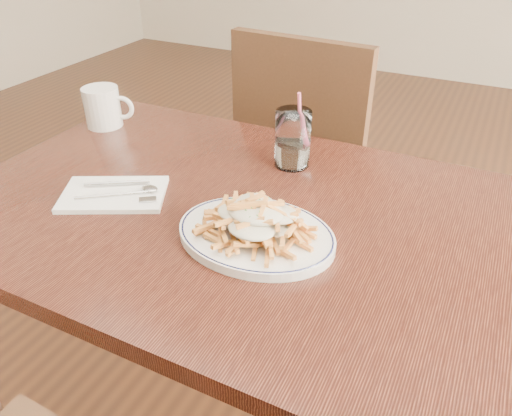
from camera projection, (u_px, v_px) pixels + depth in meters
The scene contains 8 objects.
table at pixel (236, 236), 1.08m from camera, with size 1.20×0.80×0.75m.
chair_far at pixel (309, 155), 1.70m from camera, with size 0.47×0.47×0.96m.
fries_plate at pixel (256, 235), 0.94m from camera, with size 0.36×0.34×0.02m.
loaded_fries at pixel (256, 216), 0.91m from camera, with size 0.25×0.22×0.06m.
napkin at pixel (114, 194), 1.07m from camera, with size 0.22×0.14×0.01m, color white.
cutlery at pixel (115, 189), 1.07m from camera, with size 0.17×0.16×0.01m.
water_glass at pixel (293, 142), 1.17m from camera, with size 0.08×0.08×0.18m.
coffee_mug at pixel (103, 107), 1.37m from camera, with size 0.13×0.10×0.11m.
Camera 1 is at (0.43, -0.77, 1.31)m, focal length 35.00 mm.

